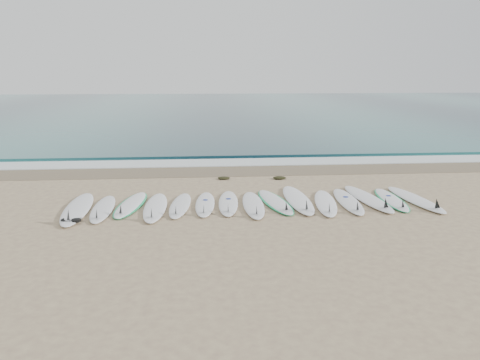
{
  "coord_description": "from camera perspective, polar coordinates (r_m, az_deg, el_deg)",
  "views": [
    {
      "loc": [
        -1.25,
        -11.32,
        3.28
      ],
      "look_at": [
        -0.21,
        1.03,
        0.4
      ],
      "focal_mm": 35.0,
      "sensor_mm": 36.0,
      "label": 1
    }
  ],
  "objects": [
    {
      "name": "ocean",
      "position": [
        43.96,
        -3.19,
        8.81
      ],
      "size": [
        120.0,
        55.0,
        0.03
      ],
      "primitive_type": "cube",
      "color": "#1E5157",
      "rests_on": "ground"
    },
    {
      "name": "leash_coil",
      "position": [
        11.07,
        -20.0,
        -4.71
      ],
      "size": [
        0.46,
        0.36,
        0.11
      ],
      "color": "black",
      "rests_on": "ground"
    },
    {
      "name": "surfboard_13",
      "position": [
        12.74,
        18.0,
        -2.29
      ],
      "size": [
        0.73,
        2.35,
        0.29
      ],
      "rotation": [
        0.0,
        0.0,
        -0.08
      ],
      "color": "white",
      "rests_on": "ground"
    },
    {
      "name": "wet_sand_band",
      "position": [
        15.81,
        -0.15,
        1.14
      ],
      "size": [
        120.0,
        1.8,
        0.01
      ],
      "primitive_type": "cube",
      "color": "#70604A",
      "rests_on": "ground"
    },
    {
      "name": "surfboard_3",
      "position": [
        11.58,
        -10.3,
        -3.29
      ],
      "size": [
        0.55,
        2.6,
        0.33
      ],
      "rotation": [
        0.0,
        0.0,
        0.0
      ],
      "color": "white",
      "rests_on": "ground"
    },
    {
      "name": "surfboard_14",
      "position": [
        12.91,
        20.68,
        -2.22
      ],
      "size": [
        0.8,
        2.73,
        0.34
      ],
      "rotation": [
        0.0,
        0.0,
        0.09
      ],
      "color": "white",
      "rests_on": "ground"
    },
    {
      "name": "surfboard_6",
      "position": [
        11.78,
        -1.44,
        -2.83
      ],
      "size": [
        0.64,
        2.39,
        0.3
      ],
      "rotation": [
        0.0,
        0.0,
        -0.06
      ],
      "color": "white",
      "rests_on": "ground"
    },
    {
      "name": "surfboard_12",
      "position": [
        12.59,
        15.41,
        -2.2
      ],
      "size": [
        0.81,
        2.8,
        0.35
      ],
      "rotation": [
        0.0,
        0.0,
        0.08
      ],
      "color": "silver",
      "rests_on": "ground"
    },
    {
      "name": "surfboard_10",
      "position": [
        11.97,
        10.41,
        -2.77
      ],
      "size": [
        0.93,
        2.56,
        0.32
      ],
      "rotation": [
        0.0,
        0.0,
        -0.17
      ],
      "color": "white",
      "rests_on": "ground"
    },
    {
      "name": "wave_crest",
      "position": [
        18.64,
        -0.88,
        3.11
      ],
      "size": [
        120.0,
        1.0,
        0.1
      ],
      "primitive_type": "cube",
      "color": "#1E5157",
      "rests_on": "ground"
    },
    {
      "name": "surfboard_5",
      "position": [
        11.72,
        -4.29,
        -2.95
      ],
      "size": [
        0.58,
        2.31,
        0.29
      ],
      "rotation": [
        0.0,
        0.0,
        -0.05
      ],
      "color": "white",
      "rests_on": "ground"
    },
    {
      "name": "surfboard_11",
      "position": [
        12.23,
        13.09,
        -2.54
      ],
      "size": [
        0.7,
        2.56,
        0.32
      ],
      "rotation": [
        0.0,
        0.0,
        -0.07
      ],
      "color": "silver",
      "rests_on": "ground"
    },
    {
      "name": "foam_band",
      "position": [
        17.18,
        -0.53,
        2.15
      ],
      "size": [
        120.0,
        1.4,
        0.04
      ],
      "primitive_type": "cube",
      "color": "silver",
      "rests_on": "ground"
    },
    {
      "name": "surfboard_1",
      "position": [
        11.76,
        -16.41,
        -3.39
      ],
      "size": [
        0.61,
        2.42,
        0.31
      ],
      "rotation": [
        0.0,
        0.0,
        0.05
      ],
      "color": "white",
      "rests_on": "ground"
    },
    {
      "name": "surfboard_7",
      "position": [
        11.61,
        1.65,
        -3.05
      ],
      "size": [
        0.58,
        2.5,
        0.32
      ],
      "rotation": [
        0.0,
        0.0,
        -0.03
      ],
      "color": "white",
      "rests_on": "ground"
    },
    {
      "name": "surfboard_2",
      "position": [
        11.98,
        -13.2,
        -2.93
      ],
      "size": [
        0.87,
        2.47,
        0.31
      ],
      "rotation": [
        0.0,
        0.0,
        -0.12
      ],
      "color": "white",
      "rests_on": "ground"
    },
    {
      "name": "seaweed_far",
      "position": [
        14.66,
        4.84,
        0.27
      ],
      "size": [
        0.41,
        0.32,
        0.08
      ],
      "primitive_type": "ellipsoid",
      "color": "black",
      "rests_on": "ground"
    },
    {
      "name": "surfboard_9",
      "position": [
        12.13,
        7.1,
        -2.4
      ],
      "size": [
        0.6,
        2.86,
        0.37
      ],
      "rotation": [
        0.0,
        0.0,
        -0.0
      ],
      "color": "white",
      "rests_on": "ground"
    },
    {
      "name": "surfboard_0",
      "position": [
        11.92,
        -19.25,
        -3.32
      ],
      "size": [
        0.8,
        2.94,
        0.37
      ],
      "rotation": [
        0.0,
        0.0,
        0.07
      ],
      "color": "white",
      "rests_on": "ground"
    },
    {
      "name": "surfboard_8",
      "position": [
        11.94,
        4.34,
        -2.67
      ],
      "size": [
        0.94,
        2.5,
        0.31
      ],
      "rotation": [
        0.0,
        0.0,
        0.15
      ],
      "color": "white",
      "rests_on": "ground"
    },
    {
      "name": "surfboard_4",
      "position": [
        11.67,
        -7.33,
        -3.09
      ],
      "size": [
        0.66,
        2.32,
        0.29
      ],
      "rotation": [
        0.0,
        0.0,
        -0.08
      ],
      "color": "white",
      "rests_on": "ground"
    },
    {
      "name": "ground",
      "position": [
        11.85,
        1.45,
        -2.99
      ],
      "size": [
        120.0,
        120.0,
        0.0
      ],
      "primitive_type": "plane",
      "color": "tan"
    },
    {
      "name": "seaweed_near",
      "position": [
        14.6,
        -1.98,
        0.25
      ],
      "size": [
        0.39,
        0.3,
        0.08
      ],
      "primitive_type": "ellipsoid",
      "color": "black",
      "rests_on": "ground"
    }
  ]
}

